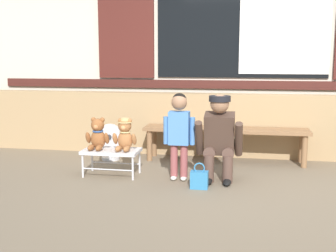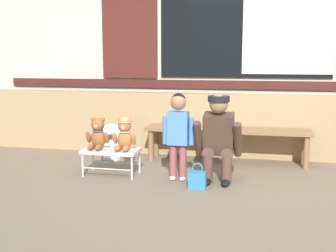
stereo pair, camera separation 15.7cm
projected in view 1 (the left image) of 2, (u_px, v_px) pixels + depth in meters
name	position (u px, v px, depth m)	size (l,w,h in m)	color
ground_plane	(234.00, 186.00, 4.49)	(60.00, 60.00, 0.00)	#756651
brick_low_wall	(238.00, 125.00, 5.81)	(7.74, 0.25, 0.85)	tan
shop_facade	(242.00, 31.00, 6.11)	(7.90, 0.26, 3.40)	beige
wooden_bench_long	(225.00, 133.00, 5.49)	(2.10, 0.40, 0.44)	#8E6642
small_display_bench	(111.00, 152.00, 4.86)	(0.64, 0.36, 0.30)	silver
teddy_bear_plain	(98.00, 135.00, 4.86)	(0.28, 0.26, 0.36)	#93562D
teddy_bear_with_hat	(125.00, 135.00, 4.80)	(0.28, 0.27, 0.36)	#A86B3D
child_standing	(179.00, 127.00, 4.62)	(0.35, 0.18, 0.96)	#994C4C
adult_crouching	(220.00, 137.00, 4.62)	(0.50, 0.49, 0.95)	brown
handbag_on_ground	(199.00, 179.00, 4.39)	(0.18, 0.11, 0.27)	teal
floor_fan	(110.00, 142.00, 5.60)	(0.34, 0.24, 0.48)	silver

